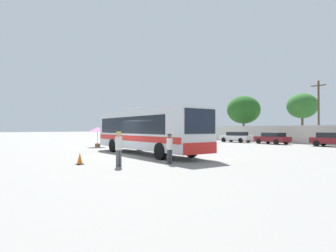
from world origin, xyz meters
TOP-DOWN VIEW (x-y plane):
  - ground_plane at (0.00, 10.00)m, footprint 300.00×300.00m
  - perimeter_wall at (0.00, 24.61)m, footprint 80.00×0.30m
  - coach_bus_silver_red at (-0.03, 1.58)m, footprint 12.01×2.83m
  - attendant_by_bus_door at (5.76, -0.42)m, footprint 0.40×0.40m
  - passenger_waiting_on_apron at (5.17, -3.13)m, footprint 0.41×0.41m
  - vendor_umbrella_near_gate_pink at (-9.76, 1.67)m, footprint 1.81×1.81m
  - parked_car_leftmost_white at (-8.28, 21.18)m, footprint 4.69×2.31m
  - parked_car_second_maroon at (-2.63, 21.27)m, footprint 4.46×2.30m
  - parked_car_third_maroon at (4.01, 21.88)m, footprint 4.11×2.17m
  - utility_pole_near at (0.40, 26.50)m, footprint 1.80×0.24m
  - roadside_tree_left at (-12.91, 28.44)m, footprint 5.47×5.47m
  - roadside_tree_midleft at (-4.14, 30.91)m, footprint 4.35×4.35m
  - traffic_cone_on_apron at (3.14, -4.41)m, footprint 0.36×0.36m

SIDE VIEW (x-z plane):
  - ground_plane at x=0.00m, z-range 0.00..0.00m
  - traffic_cone_on_apron at x=3.14m, z-range -0.01..0.63m
  - parked_car_second_maroon at x=-2.63m, z-range 0.05..1.45m
  - parked_car_leftmost_white at x=-8.28m, z-range 0.05..1.49m
  - parked_car_third_maroon at x=4.01m, z-range 0.04..1.53m
  - attendant_by_bus_door at x=5.76m, z-range 0.11..1.73m
  - passenger_waiting_on_apron at x=5.17m, z-range 0.12..1.87m
  - perimeter_wall at x=0.00m, z-range 0.00..2.29m
  - vendor_umbrella_near_gate_pink at x=-9.76m, z-range 0.71..2.76m
  - coach_bus_silver_red at x=-0.03m, z-range 0.12..3.56m
  - utility_pole_near at x=0.40m, z-range 0.18..8.08m
  - roadside_tree_left at x=-12.91m, z-range 1.36..8.73m
  - roadside_tree_midleft at x=-4.14m, z-range 1.69..8.80m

